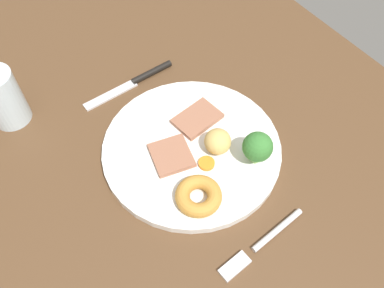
% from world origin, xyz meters
% --- Properties ---
extents(dining_table, '(1.20, 0.84, 0.04)m').
position_xyz_m(dining_table, '(0.00, 0.00, 0.02)').
color(dining_table, brown).
rests_on(dining_table, ground).
extents(dinner_plate, '(0.29, 0.29, 0.01)m').
position_xyz_m(dinner_plate, '(-0.00, 0.00, 0.04)').
color(dinner_plate, white).
rests_on(dinner_plate, dining_table).
extents(meat_slice_main, '(0.08, 0.07, 0.01)m').
position_xyz_m(meat_slice_main, '(-0.00, 0.04, 0.05)').
color(meat_slice_main, '#9E664C').
rests_on(meat_slice_main, dinner_plate).
extents(meat_slice_under, '(0.06, 0.08, 0.01)m').
position_xyz_m(meat_slice_under, '(0.04, -0.04, 0.05)').
color(meat_slice_under, '#9E664C').
rests_on(meat_slice_under, dinner_plate).
extents(yorkshire_pudding, '(0.07, 0.07, 0.02)m').
position_xyz_m(yorkshire_pudding, '(-0.09, 0.04, 0.06)').
color(yorkshire_pudding, '#C68938').
rests_on(yorkshire_pudding, dinner_plate).
extents(roast_potato_left, '(0.06, 0.06, 0.04)m').
position_xyz_m(roast_potato_left, '(-0.03, -0.03, 0.07)').
color(roast_potato_left, '#D8B260').
rests_on(roast_potato_left, dinner_plate).
extents(carrot_coin_front, '(0.03, 0.03, 0.01)m').
position_xyz_m(carrot_coin_front, '(-0.04, 0.00, 0.05)').
color(carrot_coin_front, orange).
rests_on(carrot_coin_front, dinner_plate).
extents(broccoli_floret, '(0.05, 0.05, 0.06)m').
position_xyz_m(broccoli_floret, '(-0.08, -0.07, 0.08)').
color(broccoli_floret, '#8CB766').
rests_on(broccoli_floret, dinner_plate).
extents(fork, '(0.03, 0.15, 0.01)m').
position_xyz_m(fork, '(-0.19, 0.01, 0.04)').
color(fork, silver).
rests_on(fork, dining_table).
extents(knife, '(0.03, 0.19, 0.01)m').
position_xyz_m(knife, '(0.19, -0.00, 0.04)').
color(knife, black).
rests_on(knife, dining_table).
extents(water_glass, '(0.06, 0.06, 0.10)m').
position_xyz_m(water_glass, '(0.23, 0.22, 0.09)').
color(water_glass, silver).
rests_on(water_glass, dining_table).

